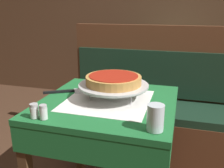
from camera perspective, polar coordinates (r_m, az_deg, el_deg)
dining_table_front at (r=1.40m, az=-0.92°, el=-7.89°), size 0.72×0.72×0.78m
dining_table_rear at (r=2.96m, az=13.74°, el=5.25°), size 0.73×0.73×0.79m
booth_bench at (r=2.19m, az=7.91°, el=-8.08°), size 1.37×0.48×1.12m
back_wall_panel at (r=3.43m, az=10.23°, el=15.77°), size 6.00×0.04×2.40m
pizza_pan_stand at (r=1.37m, az=0.35°, el=-0.42°), size 0.39×0.39×0.08m
deep_dish_pizza at (r=1.36m, az=0.35°, el=0.98°), size 0.30×0.30×0.05m
pizza_server at (r=1.52m, az=-9.62°, el=-1.60°), size 0.27×0.19×0.01m
water_glass_near at (r=1.04m, az=9.90°, el=-7.58°), size 0.07×0.07×0.11m
salt_shaker at (r=1.19m, az=-17.36°, el=-5.89°), size 0.04×0.04×0.07m
pepper_shaker at (r=1.17m, az=-15.43°, el=-6.20°), size 0.04×0.04×0.07m
condiment_caddy at (r=2.90m, az=13.47°, el=8.00°), size 0.15×0.15×0.16m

